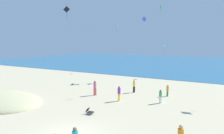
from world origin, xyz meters
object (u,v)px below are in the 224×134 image
person_8 (95,87)px  person_3 (160,95)px  kite_teal (164,46)px  cooler_box (73,84)px  person_4 (119,92)px  kite_blue (144,19)px  beach_chair_far_right (1,103)px  beach_chair_near_camera (89,111)px  kite_black (67,10)px  person_0 (168,90)px  kite_orange (117,26)px  person_2 (134,85)px  kite_green (161,7)px

person_8 → person_3: bearing=-105.0°
kite_teal → cooler_box: bearing=-128.3°
cooler_box → person_3: 14.14m
person_3 → person_4: size_ratio=0.87×
kite_blue → kite_teal: bearing=90.0°
beach_chair_far_right → beach_chair_near_camera: beach_chair_near_camera is taller
beach_chair_near_camera → kite_black: (-11.83, 11.16, 11.34)m
person_0 → person_3: (-0.09, -3.06, 0.03)m
kite_orange → person_2: bearing=-56.8°
person_0 → kite_teal: 14.30m
kite_black → kite_teal: size_ratio=1.14×
person_8 → kite_green: size_ratio=0.93×
beach_chair_near_camera → person_8: size_ratio=0.41×
person_0 → kite_teal: (-3.47, 12.95, 4.98)m
kite_blue → kite_teal: (-0.01, 11.77, -3.47)m
person_8 → kite_green: 19.52m
person_0 → beach_chair_near_camera: bearing=-164.8°
person_8 → kite_teal: bearing=-34.1°
beach_chair_near_camera → person_2: person_2 is taller
person_0 → kite_orange: size_ratio=0.89×
beach_chair_far_right → person_4: person_4 is taller
beach_chair_near_camera → person_8: bearing=114.4°
kite_teal → person_2: bearing=-93.0°
beach_chair_far_right → person_2: person_2 is taller
beach_chair_near_camera → cooler_box: (-9.00, 8.82, -0.11)m
person_0 → kite_black: kite_black is taller
beach_chair_far_right → cooler_box: 11.09m
person_0 → kite_green: 17.00m
beach_chair_near_camera → kite_teal: (1.47, 22.10, 5.53)m
beach_chair_near_camera → beach_chair_far_right: bearing=-170.0°
person_3 → person_4: bearing=-51.8°
kite_teal → kite_green: kite_green is taller
cooler_box → kite_green: size_ratio=0.32×
beach_chair_near_camera → person_0: size_ratio=0.52×
kite_black → person_2: bearing=-10.1°
person_3 → kite_orange: kite_orange is taller
beach_chair_far_right → person_4: (9.91, 7.01, 0.72)m
beach_chair_far_right → kite_black: bearing=37.3°
kite_black → kite_teal: bearing=39.4°
person_4 → kite_orange: (-10.42, 20.25, 8.94)m
person_0 → person_3: size_ratio=0.97×
person_0 → kite_blue: 9.21m
person_0 → person_4: size_ratio=0.85×
person_2 → person_3: bearing=-9.9°
person_4 → kite_teal: 18.03m
person_3 → person_0: bearing=-161.2°
beach_chair_near_camera → person_8: 6.29m
beach_chair_near_camera → person_4: (0.67, 4.74, 0.70)m
person_4 → kite_blue: (0.81, 5.59, 8.31)m
person_2 → person_8: person_8 is taller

